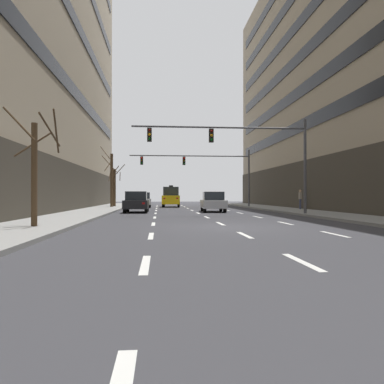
{
  "coord_description": "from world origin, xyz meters",
  "views": [
    {
      "loc": [
        -2.78,
        -15.25,
        1.31
      ],
      "look_at": [
        0.18,
        19.15,
        1.58
      ],
      "focal_mm": 35.76,
      "sensor_mm": 36.0,
      "label": 1
    }
  ],
  "objects_px": {
    "traffic_signal_0": "(243,145)",
    "street_tree_2": "(111,179)",
    "street_tree_3": "(35,168)",
    "taxi_driving_1": "(171,197)",
    "pedestrian_0": "(300,198)",
    "car_driving_3": "(136,202)",
    "car_driving_0": "(213,202)",
    "street_tree_1": "(114,186)",
    "car_driving_2": "(142,200)",
    "traffic_signal_1": "(205,166)"
  },
  "relations": [
    {
      "from": "car_driving_0",
      "to": "taxi_driving_1",
      "type": "xyz_separation_m",
      "value": [
        -2.87,
        12.3,
        0.32
      ]
    },
    {
      "from": "taxi_driving_1",
      "to": "street_tree_2",
      "type": "relative_size",
      "value": 0.76
    },
    {
      "from": "traffic_signal_0",
      "to": "street_tree_2",
      "type": "bearing_deg",
      "value": 124.15
    },
    {
      "from": "street_tree_2",
      "to": "traffic_signal_1",
      "type": "bearing_deg",
      "value": 3.87
    },
    {
      "from": "taxi_driving_1",
      "to": "car_driving_2",
      "type": "xyz_separation_m",
      "value": [
        -3.05,
        -1.23,
        -0.31
      ]
    },
    {
      "from": "traffic_signal_0",
      "to": "street_tree_3",
      "type": "xyz_separation_m",
      "value": [
        -9.87,
        -8.77,
        -2.11
      ]
    },
    {
      "from": "street_tree_1",
      "to": "street_tree_3",
      "type": "height_order",
      "value": "street_tree_1"
    },
    {
      "from": "car_driving_2",
      "to": "traffic_signal_1",
      "type": "relative_size",
      "value": 0.34
    },
    {
      "from": "street_tree_2",
      "to": "street_tree_3",
      "type": "height_order",
      "value": "street_tree_2"
    },
    {
      "from": "car_driving_0",
      "to": "car_driving_2",
      "type": "bearing_deg",
      "value": 118.09
    },
    {
      "from": "taxi_driving_1",
      "to": "traffic_signal_0",
      "type": "xyz_separation_m",
      "value": [
        3.94,
        -17.97,
        3.36
      ]
    },
    {
      "from": "car_driving_2",
      "to": "street_tree_3",
      "type": "xyz_separation_m",
      "value": [
        -2.89,
        -25.51,
        1.56
      ]
    },
    {
      "from": "car_driving_0",
      "to": "street_tree_2",
      "type": "height_order",
      "value": "street_tree_2"
    },
    {
      "from": "street_tree_2",
      "to": "pedestrian_0",
      "type": "bearing_deg",
      "value": -24.38
    },
    {
      "from": "car_driving_0",
      "to": "street_tree_2",
      "type": "bearing_deg",
      "value": 134.62
    },
    {
      "from": "car_driving_2",
      "to": "car_driving_3",
      "type": "height_order",
      "value": "car_driving_2"
    },
    {
      "from": "taxi_driving_1",
      "to": "street_tree_1",
      "type": "bearing_deg",
      "value": -170.02
    },
    {
      "from": "car_driving_3",
      "to": "pedestrian_0",
      "type": "xyz_separation_m",
      "value": [
        13.36,
        1.99,
        0.3
      ]
    },
    {
      "from": "car_driving_3",
      "to": "traffic_signal_0",
      "type": "distance_m",
      "value": 9.42
    },
    {
      "from": "taxi_driving_1",
      "to": "street_tree_1",
      "type": "relative_size",
      "value": 0.96
    },
    {
      "from": "taxi_driving_1",
      "to": "traffic_signal_1",
      "type": "xyz_separation_m",
      "value": [
        3.36,
        -2.69,
        3.24
      ]
    },
    {
      "from": "car_driving_3",
      "to": "car_driving_2",
      "type": "bearing_deg",
      "value": 90.35
    },
    {
      "from": "traffic_signal_0",
      "to": "street_tree_3",
      "type": "distance_m",
      "value": 13.37
    },
    {
      "from": "car_driving_2",
      "to": "traffic_signal_1",
      "type": "bearing_deg",
      "value": -12.87
    },
    {
      "from": "taxi_driving_1",
      "to": "street_tree_3",
      "type": "relative_size",
      "value": 1.03
    },
    {
      "from": "car_driving_0",
      "to": "street_tree_2",
      "type": "relative_size",
      "value": 0.7
    },
    {
      "from": "taxi_driving_1",
      "to": "street_tree_3",
      "type": "xyz_separation_m",
      "value": [
        -5.93,
        -26.74,
        1.25
      ]
    },
    {
      "from": "car_driving_0",
      "to": "taxi_driving_1",
      "type": "height_order",
      "value": "taxi_driving_1"
    },
    {
      "from": "taxi_driving_1",
      "to": "street_tree_2",
      "type": "xyz_separation_m",
      "value": [
        -6.0,
        -3.32,
        1.8
      ]
    },
    {
      "from": "car_driving_3",
      "to": "traffic_signal_1",
      "type": "distance_m",
      "value": 12.4
    },
    {
      "from": "taxi_driving_1",
      "to": "car_driving_2",
      "type": "relative_size",
      "value": 1.07
    },
    {
      "from": "car_driving_3",
      "to": "street_tree_1",
      "type": "xyz_separation_m",
      "value": [
        -2.98,
        11.69,
        1.47
      ]
    },
    {
      "from": "pedestrian_0",
      "to": "street_tree_2",
      "type": "bearing_deg",
      "value": 155.62
    },
    {
      "from": "pedestrian_0",
      "to": "street_tree_1",
      "type": "bearing_deg",
      "value": 149.32
    },
    {
      "from": "traffic_signal_1",
      "to": "pedestrian_0",
      "type": "height_order",
      "value": "traffic_signal_1"
    },
    {
      "from": "car_driving_0",
      "to": "traffic_signal_0",
      "type": "relative_size",
      "value": 0.38
    },
    {
      "from": "street_tree_1",
      "to": "street_tree_2",
      "type": "xyz_separation_m",
      "value": [
        -0.04,
        -2.27,
        0.64
      ]
    },
    {
      "from": "car_driving_0",
      "to": "traffic_signal_1",
      "type": "xyz_separation_m",
      "value": [
        0.49,
        9.61,
        3.56
      ]
    },
    {
      "from": "car_driving_3",
      "to": "street_tree_3",
      "type": "distance_m",
      "value": 14.4
    },
    {
      "from": "traffic_signal_1",
      "to": "car_driving_3",
      "type": "bearing_deg",
      "value": -122.24
    },
    {
      "from": "car_driving_0",
      "to": "taxi_driving_1",
      "type": "bearing_deg",
      "value": 103.11
    },
    {
      "from": "street_tree_3",
      "to": "pedestrian_0",
      "type": "xyz_separation_m",
      "value": [
        16.32,
        15.99,
        -1.26
      ]
    },
    {
      "from": "street_tree_2",
      "to": "pedestrian_0",
      "type": "relative_size",
      "value": 3.7
    },
    {
      "from": "car_driving_3",
      "to": "street_tree_2",
      "type": "relative_size",
      "value": 0.7
    },
    {
      "from": "car_driving_3",
      "to": "street_tree_1",
      "type": "height_order",
      "value": "street_tree_1"
    },
    {
      "from": "car_driving_0",
      "to": "traffic_signal_1",
      "type": "distance_m",
      "value": 10.26
    },
    {
      "from": "taxi_driving_1",
      "to": "pedestrian_0",
      "type": "height_order",
      "value": "taxi_driving_1"
    },
    {
      "from": "taxi_driving_1",
      "to": "street_tree_2",
      "type": "bearing_deg",
      "value": -151.02
    },
    {
      "from": "street_tree_3",
      "to": "traffic_signal_1",
      "type": "bearing_deg",
      "value": 68.88
    },
    {
      "from": "pedestrian_0",
      "to": "car_driving_2",
      "type": "bearing_deg",
      "value": 144.67
    }
  ]
}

